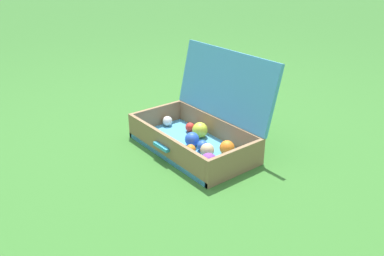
% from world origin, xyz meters
% --- Properties ---
extents(ground_plane, '(16.00, 16.00, 0.00)m').
position_xyz_m(ground_plane, '(0.00, 0.00, 0.00)').
color(ground_plane, '#336B28').
extents(open_suitcase, '(0.65, 0.45, 0.47)m').
position_xyz_m(open_suitcase, '(0.01, 0.10, 0.11)').
color(open_suitcase, '#4799C6').
rests_on(open_suitcase, ground).
extents(stray_ball_on_grass, '(0.06, 0.06, 0.06)m').
position_xyz_m(stray_ball_on_grass, '(-0.47, 0.02, 0.03)').
color(stray_ball_on_grass, '#CCDB38').
rests_on(stray_ball_on_grass, ground).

